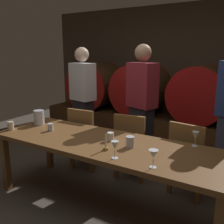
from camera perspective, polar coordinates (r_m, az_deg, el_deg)
name	(u,v)px	position (r m, az deg, el deg)	size (l,w,h in m)	color
ground_plane	(91,203)	(2.98, -4.69, -19.81)	(7.61, 7.61, 0.00)	#4C443A
back_wall	(179,71)	(5.29, 14.88, 9.05)	(5.85, 0.24, 2.53)	#473A2D
barrel_shelf	(167,127)	(4.95, 12.35, -3.43)	(5.27, 0.90, 0.44)	#4C2D16
wine_barrel_far_left	(96,85)	(5.52, -3.55, 6.06)	(0.98, 0.92, 0.98)	#513319
wine_barrel_center_left	(142,89)	(5.00, 6.75, 5.21)	(0.98, 0.92, 0.98)	#513319
wine_barrel_center_right	(201,94)	(4.66, 19.47, 3.93)	(0.98, 0.92, 0.98)	brown
dining_table	(106,148)	(2.65, -1.47, -8.14)	(2.52, 0.83, 0.72)	brown
chair_left	(85,135)	(3.57, -6.09, -5.27)	(0.42, 0.42, 0.88)	brown
chair_center	(132,143)	(3.28, 4.50, -6.97)	(0.44, 0.44, 0.88)	brown
chair_right	(189,155)	(3.02, 17.04, -9.40)	(0.45, 0.45, 0.88)	brown
guest_left	(83,101)	(4.01, -6.60, 2.54)	(0.42, 0.32, 1.70)	black
guest_center	(142,108)	(3.44, 6.72, 1.01)	(0.44, 0.35, 1.73)	black
candle_center	(106,145)	(2.41, -1.41, -7.57)	(0.05, 0.05, 0.17)	olive
pitcher	(39,117)	(3.35, -16.22, -1.20)	(0.13, 0.13, 0.19)	silver
wine_glass_left	(115,146)	(2.20, 0.66, -7.70)	(0.07, 0.07, 0.16)	white
wine_glass_center	(153,155)	(2.06, 9.39, -9.52)	(0.08, 0.08, 0.15)	white
wine_glass_right	(196,136)	(2.61, 18.44, -5.19)	(0.07, 0.07, 0.15)	silver
cup_far_left	(11,126)	(3.24, -22.00, -2.91)	(0.07, 0.07, 0.10)	beige
cup_center_left	(51,127)	(3.06, -13.77, -3.36)	(0.06, 0.06, 0.09)	silver
cup_center_right	(110,137)	(2.65, -0.36, -5.60)	(0.07, 0.07, 0.09)	white
cup_far_right	(130,142)	(2.48, 4.13, -6.77)	(0.08, 0.08, 0.11)	silver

